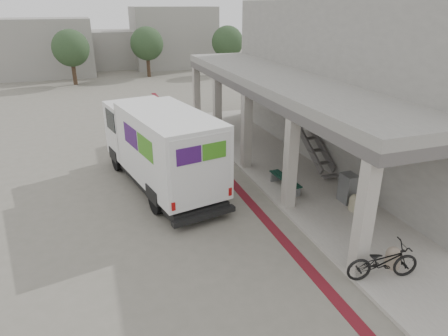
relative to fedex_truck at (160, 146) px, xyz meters
name	(u,v)px	position (x,y,z in m)	size (l,w,h in m)	color
ground	(238,225)	(1.79, -3.90, -1.72)	(120.00, 120.00, 0.00)	#69655A
bike_lane_stripe	(244,195)	(2.79, -1.90, -1.72)	(0.35, 40.00, 0.01)	maroon
sidewalk	(340,205)	(5.79, -3.90, -1.66)	(4.40, 28.00, 0.12)	gray
transit_building	(344,86)	(8.62, 0.60, 1.68)	(7.60, 17.00, 7.00)	gray
distant_backdrop	(93,45)	(-1.06, 31.98, 0.98)	(28.00, 10.00, 6.50)	gray
tree_left	(71,48)	(-3.21, 24.10, 1.46)	(3.20, 3.20, 4.80)	#38281C
tree_mid	(147,44)	(3.79, 26.10, 1.46)	(3.20, 3.20, 4.80)	#38281C
tree_right	(227,42)	(11.79, 25.10, 1.46)	(3.20, 3.20, 4.80)	#38281C
fedex_truck	(160,146)	(0.00, 0.00, 0.00)	(3.73, 7.88, 3.23)	black
bench	(285,181)	(4.45, -2.09, -1.29)	(0.50, 1.87, 0.43)	gray
bollard_near	(393,257)	(4.91, -7.58, -1.29)	(0.41, 0.41, 0.61)	gray
bollard_far	(355,202)	(5.94, -4.48, -1.30)	(0.40, 0.40, 0.60)	gray
utility_cabinet	(348,188)	(6.09, -3.84, -1.07)	(0.48, 0.64, 1.07)	gray
bicycle_black	(383,261)	(4.29, -7.88, -1.09)	(0.68, 1.95, 1.02)	black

